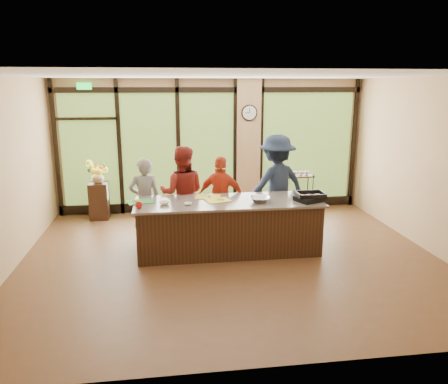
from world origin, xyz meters
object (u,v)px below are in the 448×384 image
object	(u,v)px
cook_left	(145,200)
flower_stand	(99,201)
cook_right	(276,185)
bar_cart	(297,187)
roasting_pan	(310,199)
island_base	(228,227)

from	to	relation	value
cook_left	flower_stand	xyz separation A→B (m)	(-1.06, 1.56, -0.39)
cook_left	cook_right	size ratio (longest dim) A/B	0.81
cook_left	bar_cart	world-z (taller)	cook_left
cook_right	flower_stand	bearing A→B (deg)	-39.48
roasting_pan	flower_stand	bearing A→B (deg)	124.49
island_base	cook_right	size ratio (longest dim) A/B	1.59
cook_left	cook_right	xyz separation A→B (m)	(2.51, 0.11, 0.19)
flower_stand	roasting_pan	bearing A→B (deg)	-32.71
bar_cart	cook_left	bearing A→B (deg)	-159.41
island_base	cook_right	distance (m)	1.45
island_base	cook_right	world-z (taller)	cook_right
cook_left	bar_cart	xyz separation A→B (m)	(3.37, 1.52, -0.22)
cook_left	roasting_pan	bearing A→B (deg)	151.80
island_base	cook_left	xyz separation A→B (m)	(-1.45, 0.73, 0.35)
cook_left	bar_cart	bearing A→B (deg)	-165.72
bar_cart	roasting_pan	bearing A→B (deg)	-106.01
cook_left	island_base	bearing A→B (deg)	143.34
roasting_pan	cook_left	bearing A→B (deg)	138.86
island_base	cook_right	bearing A→B (deg)	38.31
cook_right	flower_stand	size ratio (longest dim) A/B	2.44
island_base	flower_stand	bearing A→B (deg)	137.69
cook_left	bar_cart	distance (m)	3.71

